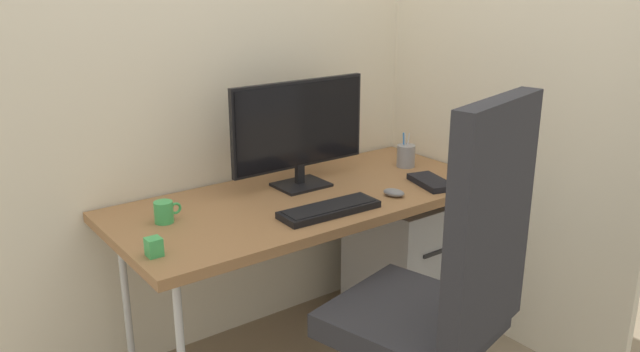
{
  "coord_description": "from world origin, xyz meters",
  "views": [
    {
      "loc": [
        -1.44,
        -2.04,
        1.63
      ],
      "look_at": [
        0.02,
        -0.07,
        0.84
      ],
      "focal_mm": 36.14,
      "sensor_mm": 36.0,
      "label": 1
    }
  ],
  "objects_px": {
    "mouse": "(394,193)",
    "coffee_mug": "(164,212)",
    "filing_cabinet": "(401,259)",
    "desk_clamp_accessory": "(154,247)",
    "keyboard": "(329,209)",
    "notebook": "(431,182)",
    "monitor": "(299,129)",
    "pen_holder": "(406,156)",
    "office_chair": "(446,283)"
  },
  "relations": [
    {
      "from": "mouse",
      "to": "coffee_mug",
      "type": "distance_m",
      "value": 0.92
    },
    {
      "from": "filing_cabinet",
      "to": "desk_clamp_accessory",
      "type": "bearing_deg",
      "value": -172.9
    },
    {
      "from": "keyboard",
      "to": "desk_clamp_accessory",
      "type": "distance_m",
      "value": 0.69
    },
    {
      "from": "filing_cabinet",
      "to": "mouse",
      "type": "height_order",
      "value": "mouse"
    },
    {
      "from": "keyboard",
      "to": "notebook",
      "type": "height_order",
      "value": "keyboard"
    },
    {
      "from": "mouse",
      "to": "monitor",
      "type": "bearing_deg",
      "value": 106.22
    },
    {
      "from": "pen_holder",
      "to": "desk_clamp_accessory",
      "type": "xyz_separation_m",
      "value": [
        -1.35,
        -0.23,
        -0.02
      ]
    },
    {
      "from": "filing_cabinet",
      "to": "notebook",
      "type": "distance_m",
      "value": 0.48
    },
    {
      "from": "pen_holder",
      "to": "office_chair",
      "type": "bearing_deg",
      "value": -126.16
    },
    {
      "from": "desk_clamp_accessory",
      "to": "pen_holder",
      "type": "bearing_deg",
      "value": 9.83
    },
    {
      "from": "monitor",
      "to": "notebook",
      "type": "bearing_deg",
      "value": -35.72
    },
    {
      "from": "office_chair",
      "to": "pen_holder",
      "type": "bearing_deg",
      "value": 53.84
    },
    {
      "from": "desk_clamp_accessory",
      "to": "keyboard",
      "type": "bearing_deg",
      "value": -2.69
    },
    {
      "from": "mouse",
      "to": "desk_clamp_accessory",
      "type": "relative_size",
      "value": 1.49
    },
    {
      "from": "mouse",
      "to": "filing_cabinet",
      "type": "bearing_deg",
      "value": 19.77
    },
    {
      "from": "monitor",
      "to": "pen_holder",
      "type": "relative_size",
      "value": 3.99
    },
    {
      "from": "office_chair",
      "to": "coffee_mug",
      "type": "height_order",
      "value": "office_chair"
    },
    {
      "from": "filing_cabinet",
      "to": "desk_clamp_accessory",
      "type": "distance_m",
      "value": 1.36
    },
    {
      "from": "monitor",
      "to": "coffee_mug",
      "type": "xyz_separation_m",
      "value": [
        -0.64,
        -0.05,
        -0.21
      ]
    },
    {
      "from": "filing_cabinet",
      "to": "keyboard",
      "type": "height_order",
      "value": "keyboard"
    },
    {
      "from": "pen_holder",
      "to": "notebook",
      "type": "height_order",
      "value": "pen_holder"
    },
    {
      "from": "coffee_mug",
      "to": "filing_cabinet",
      "type": "bearing_deg",
      "value": -4.78
    },
    {
      "from": "office_chair",
      "to": "keyboard",
      "type": "bearing_deg",
      "value": 95.46
    },
    {
      "from": "desk_clamp_accessory",
      "to": "monitor",
      "type": "bearing_deg",
      "value": 20.91
    },
    {
      "from": "office_chair",
      "to": "notebook",
      "type": "height_order",
      "value": "office_chair"
    },
    {
      "from": "notebook",
      "to": "keyboard",
      "type": "bearing_deg",
      "value": -165.43
    },
    {
      "from": "pen_holder",
      "to": "desk_clamp_accessory",
      "type": "bearing_deg",
      "value": -170.17
    },
    {
      "from": "monitor",
      "to": "mouse",
      "type": "relative_size",
      "value": 6.95
    },
    {
      "from": "keyboard",
      "to": "pen_holder",
      "type": "height_order",
      "value": "pen_holder"
    },
    {
      "from": "coffee_mug",
      "to": "office_chair",
      "type": "bearing_deg",
      "value": -54.65
    },
    {
      "from": "notebook",
      "to": "desk_clamp_accessory",
      "type": "bearing_deg",
      "value": -167.1
    },
    {
      "from": "office_chair",
      "to": "coffee_mug",
      "type": "bearing_deg",
      "value": 125.35
    },
    {
      "from": "mouse",
      "to": "notebook",
      "type": "relative_size",
      "value": 0.41
    },
    {
      "from": "notebook",
      "to": "coffee_mug",
      "type": "distance_m",
      "value": 1.13
    },
    {
      "from": "notebook",
      "to": "desk_clamp_accessory",
      "type": "xyz_separation_m",
      "value": [
        -1.24,
        0.03,
        0.02
      ]
    },
    {
      "from": "pen_holder",
      "to": "notebook",
      "type": "relative_size",
      "value": 0.72
    },
    {
      "from": "office_chair",
      "to": "desk_clamp_accessory",
      "type": "xyz_separation_m",
      "value": [
        -0.74,
        0.59,
        0.11
      ]
    },
    {
      "from": "office_chair",
      "to": "monitor",
      "type": "height_order",
      "value": "office_chair"
    },
    {
      "from": "office_chair",
      "to": "coffee_mug",
      "type": "xyz_separation_m",
      "value": [
        -0.6,
        0.84,
        0.12
      ]
    },
    {
      "from": "office_chair",
      "to": "monitor",
      "type": "bearing_deg",
      "value": 87.34
    },
    {
      "from": "monitor",
      "to": "keyboard",
      "type": "xyz_separation_m",
      "value": [
        -0.09,
        -0.33,
        -0.24
      ]
    },
    {
      "from": "mouse",
      "to": "notebook",
      "type": "bearing_deg",
      "value": -15.73
    },
    {
      "from": "keyboard",
      "to": "mouse",
      "type": "distance_m",
      "value": 0.33
    },
    {
      "from": "office_chair",
      "to": "coffee_mug",
      "type": "relative_size",
      "value": 12.16
    },
    {
      "from": "office_chair",
      "to": "monitor",
      "type": "relative_size",
      "value": 1.99
    },
    {
      "from": "pen_holder",
      "to": "notebook",
      "type": "bearing_deg",
      "value": -111.19
    },
    {
      "from": "office_chair",
      "to": "notebook",
      "type": "relative_size",
      "value": 5.7
    },
    {
      "from": "filing_cabinet",
      "to": "office_chair",
      "type": "bearing_deg",
      "value": -125.16
    },
    {
      "from": "keyboard",
      "to": "desk_clamp_accessory",
      "type": "bearing_deg",
      "value": 177.31
    },
    {
      "from": "keyboard",
      "to": "mouse",
      "type": "xyz_separation_m",
      "value": [
        0.33,
        -0.01,
        0.0
      ]
    }
  ]
}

